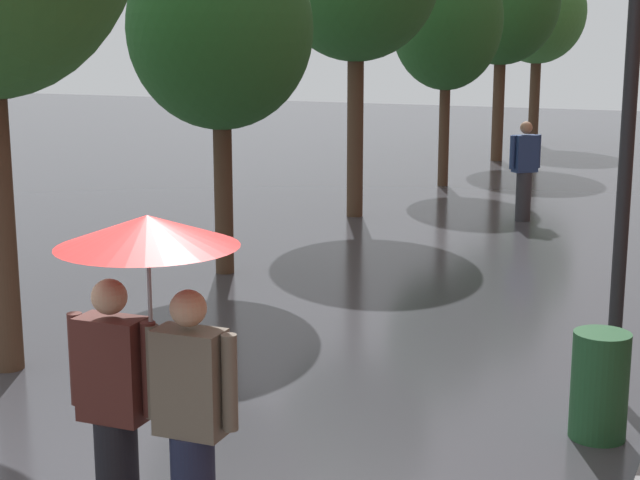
{
  "coord_description": "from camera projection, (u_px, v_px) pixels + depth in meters",
  "views": [
    {
      "loc": [
        3.73,
        -4.5,
        3.04
      ],
      "look_at": [
        0.23,
        2.83,
        1.35
      ],
      "focal_mm": 54.0,
      "sensor_mm": 36.0,
      "label": 1
    }
  ],
  "objects": [
    {
      "name": "street_lamp_post",
      "position": [
        628.0,
        133.0,
        7.97
      ],
      "size": [
        0.24,
        0.24,
        3.86
      ],
      "color": "black",
      "rests_on": "ground"
    },
    {
      "name": "street_tree_1",
      "position": [
        220.0,
        30.0,
        12.21
      ],
      "size": [
        2.38,
        2.38,
        4.47
      ],
      "color": "#473323",
      "rests_on": "ground"
    },
    {
      "name": "pedestrian_walking_midground",
      "position": [
        524.0,
        170.0,
        16.39
      ],
      "size": [
        0.44,
        0.44,
        1.7
      ],
      "color": "#2D2D33",
      "rests_on": "ground"
    },
    {
      "name": "street_tree_5",
      "position": [
        538.0,
        13.0,
        28.12
      ],
      "size": [
        2.78,
        2.78,
        5.35
      ],
      "color": "#473323",
      "rests_on": "ground"
    },
    {
      "name": "street_tree_4",
      "position": [
        502.0,
        2.0,
        24.07
      ],
      "size": [
        2.9,
        2.9,
        5.6
      ],
      "color": "#473323",
      "rests_on": "ground"
    },
    {
      "name": "street_tree_3",
      "position": [
        447.0,
        21.0,
        19.87
      ],
      "size": [
        2.32,
        2.32,
        4.9
      ],
      "color": "#473323",
      "rests_on": "ground"
    },
    {
      "name": "couple_under_umbrella",
      "position": [
        150.0,
        341.0,
        5.51
      ],
      "size": [
        1.11,
        1.05,
        2.08
      ],
      "color": "black",
      "rests_on": "ground"
    },
    {
      "name": "litter_bin",
      "position": [
        600.0,
        385.0,
        7.43
      ],
      "size": [
        0.44,
        0.44,
        0.85
      ],
      "primitive_type": "cylinder",
      "color": "#1E4C28",
      "rests_on": "ground"
    }
  ]
}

